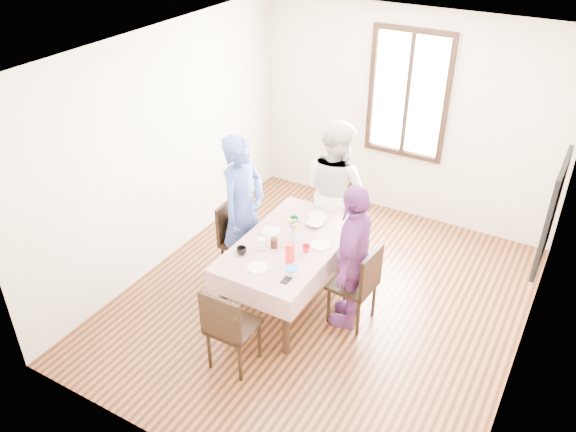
{
  "coord_description": "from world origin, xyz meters",
  "views": [
    {
      "loc": [
        2.13,
        -4.46,
        4.08
      ],
      "look_at": [
        -0.31,
        -0.21,
        1.1
      ],
      "focal_mm": 36.22,
      "sensor_mm": 36.0,
      "label": 1
    }
  ],
  "objects_px": {
    "chair_near": "(233,326)",
    "person_left": "(243,210)",
    "chair_right": "(353,284)",
    "chair_far": "(334,220)",
    "dining_table": "(290,272)",
    "person_right": "(353,257)",
    "chair_left": "(243,241)",
    "person_far": "(335,191)"
  },
  "relations": [
    {
      "from": "person_left",
      "to": "chair_near",
      "type": "bearing_deg",
      "value": -147.71
    },
    {
      "from": "chair_right",
      "to": "chair_near",
      "type": "xyz_separation_m",
      "value": [
        -0.69,
        -1.11,
        0.0
      ]
    },
    {
      "from": "person_left",
      "to": "person_right",
      "type": "xyz_separation_m",
      "value": [
        1.35,
        -0.1,
        -0.08
      ]
    },
    {
      "from": "person_right",
      "to": "chair_far",
      "type": "bearing_deg",
      "value": -154.05
    },
    {
      "from": "person_far",
      "to": "person_right",
      "type": "bearing_deg",
      "value": 144.68
    },
    {
      "from": "chair_near",
      "to": "person_right",
      "type": "xyz_separation_m",
      "value": [
        0.68,
        1.11,
        0.33
      ]
    },
    {
      "from": "chair_far",
      "to": "dining_table",
      "type": "bearing_deg",
      "value": 80.47
    },
    {
      "from": "chair_right",
      "to": "chair_far",
      "type": "relative_size",
      "value": 1.0
    },
    {
      "from": "dining_table",
      "to": "person_left",
      "type": "xyz_separation_m",
      "value": [
        -0.68,
        0.14,
        0.49
      ]
    },
    {
      "from": "chair_near",
      "to": "person_right",
      "type": "height_order",
      "value": "person_right"
    },
    {
      "from": "dining_table",
      "to": "person_right",
      "type": "xyz_separation_m",
      "value": [
        0.68,
        0.05,
        0.41
      ]
    },
    {
      "from": "dining_table",
      "to": "chair_left",
      "type": "height_order",
      "value": "chair_left"
    },
    {
      "from": "person_left",
      "to": "chair_far",
      "type": "bearing_deg",
      "value": -33.53
    },
    {
      "from": "person_far",
      "to": "chair_left",
      "type": "bearing_deg",
      "value": 72.56
    },
    {
      "from": "dining_table",
      "to": "chair_far",
      "type": "xyz_separation_m",
      "value": [
        0.0,
        1.06,
        0.08
      ]
    },
    {
      "from": "chair_near",
      "to": "person_far",
      "type": "relative_size",
      "value": 0.53
    },
    {
      "from": "dining_table",
      "to": "person_left",
      "type": "relative_size",
      "value": 0.89
    },
    {
      "from": "chair_right",
      "to": "person_left",
      "type": "height_order",
      "value": "person_left"
    },
    {
      "from": "chair_left",
      "to": "person_left",
      "type": "relative_size",
      "value": 0.53
    },
    {
      "from": "chair_far",
      "to": "person_left",
      "type": "height_order",
      "value": "person_left"
    },
    {
      "from": "chair_far",
      "to": "chair_near",
      "type": "distance_m",
      "value": 2.12
    },
    {
      "from": "chair_right",
      "to": "person_right",
      "type": "relative_size",
      "value": 0.58
    },
    {
      "from": "chair_far",
      "to": "person_far",
      "type": "bearing_deg",
      "value": 80.47
    },
    {
      "from": "dining_table",
      "to": "chair_near",
      "type": "bearing_deg",
      "value": -90.0
    },
    {
      "from": "chair_near",
      "to": "chair_right",
      "type": "bearing_deg",
      "value": 56.59
    },
    {
      "from": "dining_table",
      "to": "person_left",
      "type": "bearing_deg",
      "value": 167.95
    },
    {
      "from": "dining_table",
      "to": "chair_left",
      "type": "bearing_deg",
      "value": 168.26
    },
    {
      "from": "chair_left",
      "to": "person_right",
      "type": "bearing_deg",
      "value": 82.65
    },
    {
      "from": "person_far",
      "to": "person_left",
      "type": "bearing_deg",
      "value": 73.31
    },
    {
      "from": "chair_near",
      "to": "person_left",
      "type": "bearing_deg",
      "value": 118.04
    },
    {
      "from": "chair_near",
      "to": "person_far",
      "type": "xyz_separation_m",
      "value": [
        -0.0,
        2.1,
        0.4
      ]
    },
    {
      "from": "chair_near",
      "to": "person_right",
      "type": "relative_size",
      "value": 0.58
    },
    {
      "from": "person_left",
      "to": "person_right",
      "type": "bearing_deg",
      "value": -91.12
    },
    {
      "from": "chair_right",
      "to": "person_right",
      "type": "bearing_deg",
      "value": 94.49
    },
    {
      "from": "chair_near",
      "to": "dining_table",
      "type": "bearing_deg",
      "value": 88.71
    },
    {
      "from": "chair_far",
      "to": "chair_near",
      "type": "xyz_separation_m",
      "value": [
        0.0,
        -2.12,
        0.0
      ]
    },
    {
      "from": "chair_far",
      "to": "chair_right",
      "type": "bearing_deg",
      "value": 114.97
    },
    {
      "from": "dining_table",
      "to": "chair_right",
      "type": "relative_size",
      "value": 1.69
    },
    {
      "from": "dining_table",
      "to": "person_right",
      "type": "distance_m",
      "value": 0.79
    },
    {
      "from": "chair_right",
      "to": "chair_far",
      "type": "distance_m",
      "value": 1.23
    },
    {
      "from": "chair_far",
      "to": "chair_near",
      "type": "bearing_deg",
      "value": 80.47
    },
    {
      "from": "person_far",
      "to": "person_right",
      "type": "distance_m",
      "value": 1.2
    }
  ]
}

